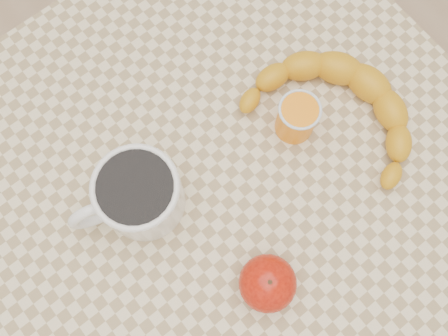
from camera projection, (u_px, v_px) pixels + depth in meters
ground at (224, 237)px, 1.47m from camera, size 3.00×3.00×0.00m
table at (224, 185)px, 0.83m from camera, size 0.80×0.80×0.75m
coffee_mug at (138, 195)px, 0.68m from camera, size 0.17×0.14×0.10m
orange_juice_glass at (297, 118)px, 0.73m from camera, size 0.06×0.06×0.07m
apple at (268, 283)px, 0.67m from camera, size 0.09×0.09×0.07m
banana at (339, 112)px, 0.74m from camera, size 0.34×0.40×0.05m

